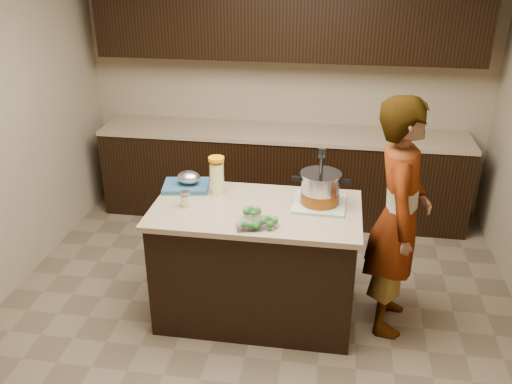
% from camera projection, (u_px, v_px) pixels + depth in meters
% --- Properties ---
extents(ground_plane, '(4.00, 4.00, 0.00)m').
position_uv_depth(ground_plane, '(256.00, 312.00, 4.16)').
color(ground_plane, brown).
rests_on(ground_plane, ground).
extents(room_shell, '(4.04, 4.04, 2.72)m').
position_uv_depth(room_shell, '(256.00, 93.00, 3.44)').
color(room_shell, tan).
rests_on(room_shell, ground).
extents(back_cabinets, '(3.60, 0.63, 2.33)m').
position_uv_depth(back_cabinets, '(283.00, 126.00, 5.32)').
color(back_cabinets, black).
rests_on(back_cabinets, ground).
extents(island, '(1.46, 0.81, 0.90)m').
position_uv_depth(island, '(256.00, 262.00, 3.97)').
color(island, black).
rests_on(island, ground).
extents(dish_towel, '(0.37, 0.37, 0.02)m').
position_uv_depth(dish_towel, '(319.00, 204.00, 3.81)').
color(dish_towel, '#699363').
rests_on(dish_towel, island).
extents(stock_pot, '(0.40, 0.29, 0.41)m').
position_uv_depth(stock_pot, '(320.00, 190.00, 3.77)').
color(stock_pot, '#B7B7BC').
rests_on(stock_pot, dish_towel).
extents(lemonade_pitcher, '(0.13, 0.13, 0.28)m').
position_uv_depth(lemonade_pitcher, '(217.00, 177.00, 3.94)').
color(lemonade_pitcher, '#EEEB91').
rests_on(lemonade_pitcher, island).
extents(mason_jar, '(0.09, 0.09, 0.12)m').
position_uv_depth(mason_jar, '(185.00, 199.00, 3.78)').
color(mason_jar, '#EEEB91').
rests_on(mason_jar, island).
extents(broccoli_tub_left, '(0.14, 0.14, 0.06)m').
position_uv_depth(broccoli_tub_left, '(252.00, 213.00, 3.64)').
color(broccoli_tub_left, silver).
rests_on(broccoli_tub_left, island).
extents(broccoli_tub_right, '(0.13, 0.13, 0.06)m').
position_uv_depth(broccoli_tub_right, '(269.00, 223.00, 3.51)').
color(broccoli_tub_right, silver).
rests_on(broccoli_tub_right, island).
extents(broccoli_tub_rect, '(0.20, 0.17, 0.06)m').
position_uv_depth(broccoli_tub_rect, '(249.00, 224.00, 3.50)').
color(broccoli_tub_rect, silver).
rests_on(broccoli_tub_rect, island).
extents(blue_tray, '(0.37, 0.32, 0.13)m').
position_uv_depth(blue_tray, '(187.00, 183.00, 4.06)').
color(blue_tray, '#274E6B').
rests_on(blue_tray, island).
extents(person, '(0.46, 0.66, 1.73)m').
position_uv_depth(person, '(398.00, 218.00, 3.71)').
color(person, gray).
rests_on(person, ground).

